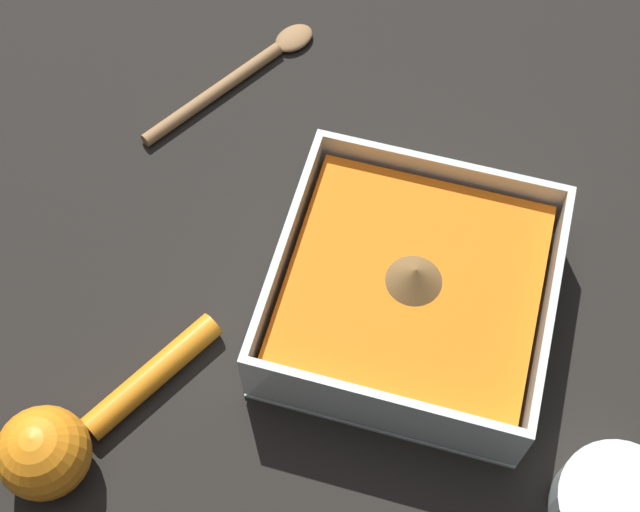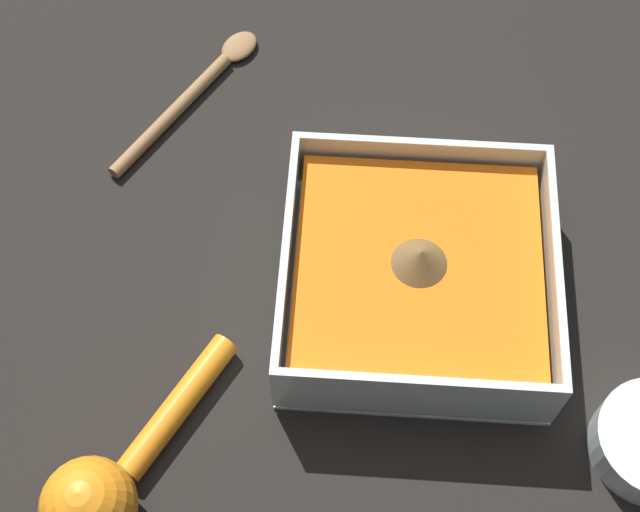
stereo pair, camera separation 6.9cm
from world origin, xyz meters
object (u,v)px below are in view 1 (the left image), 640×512
lemon_squeezer (62,440)px  wooden_spoon (241,74)px  square_dish (411,296)px  spice_bowl (616,508)px

lemon_squeezer → wooden_spoon: 0.37m
lemon_squeezer → wooden_spoon: lemon_squeezer is taller
lemon_squeezer → square_dish: bearing=159.5°
square_dish → lemon_squeezer: (-0.21, -0.18, 0.00)m
lemon_squeezer → spice_bowl: bearing=128.7°
square_dish → spice_bowl: size_ratio=2.35×
spice_bowl → wooden_spoon: 0.48m
spice_bowl → lemon_squeezer: lemon_squeezer is taller
wooden_spoon → spice_bowl: bearing=-97.9°
spice_bowl → wooden_spoon: bearing=140.7°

